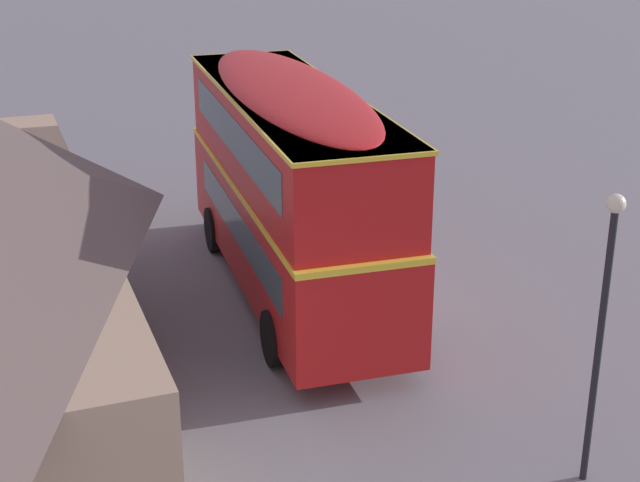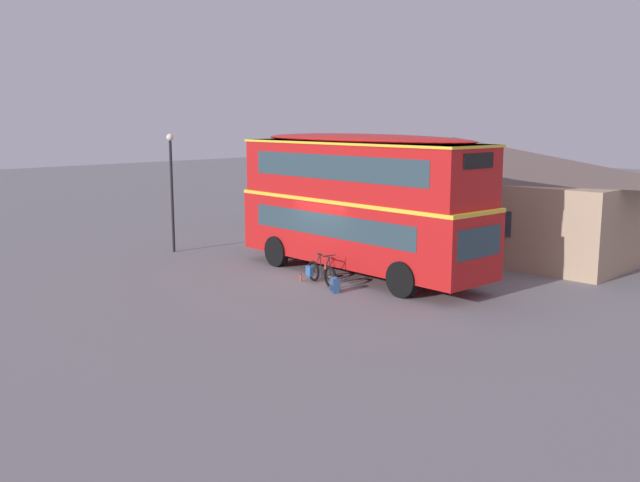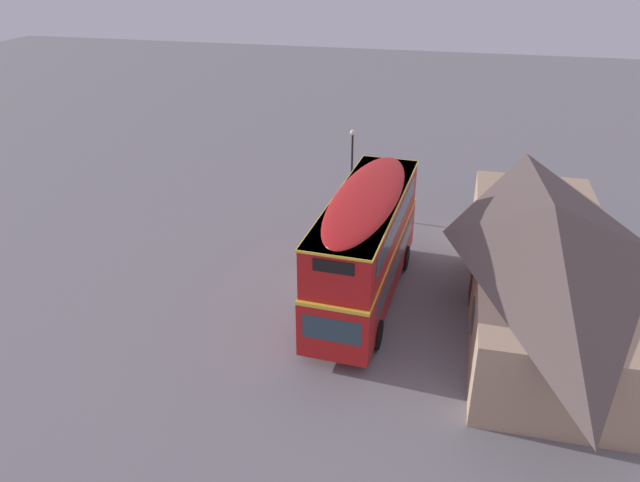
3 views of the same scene
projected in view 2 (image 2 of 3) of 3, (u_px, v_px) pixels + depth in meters
ground_plane at (324, 276)px, 23.90m from camera, size 120.00×120.00×0.00m
double_decker_bus at (360, 198)px, 23.61m from camera, size 9.92×3.13×4.79m
touring_bicycle at (320, 273)px, 22.71m from camera, size 1.68×0.58×1.03m
backpack_on_ground at (335, 284)px, 21.60m from camera, size 0.36×0.35×0.50m
water_bottle_red_squeeze at (301, 278)px, 23.10m from camera, size 0.07×0.07×0.26m
water_bottle_blue_sports at (331, 286)px, 21.99m from camera, size 0.07×0.07×0.21m
pub_building at (452, 191)px, 29.14m from camera, size 15.19×5.61×4.53m
street_lamp at (171, 180)px, 27.79m from camera, size 0.28×0.28×4.70m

